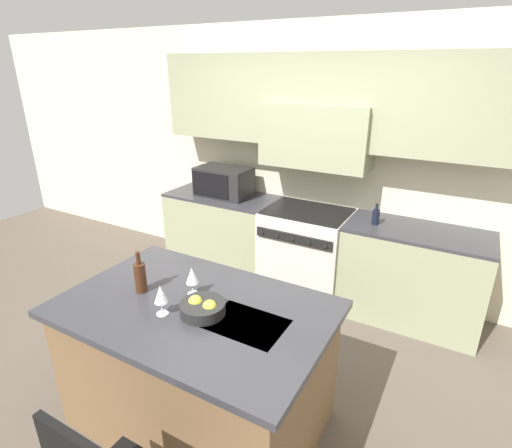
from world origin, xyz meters
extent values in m
plane|color=brown|center=(0.00, 0.00, 0.00)|extent=(10.00, 10.00, 0.00)
cube|color=beige|center=(0.00, 1.95, 1.35)|extent=(10.00, 0.06, 2.70)
cube|color=gray|center=(0.00, 1.75, 1.98)|extent=(3.37, 0.34, 0.85)
cube|color=gray|center=(0.00, 1.72, 1.65)|extent=(1.07, 0.40, 0.60)
cube|color=gray|center=(-1.06, 1.61, 0.44)|extent=(1.26, 0.62, 0.89)
cube|color=#333338|center=(-1.06, 1.61, 0.90)|extent=(1.26, 0.62, 0.03)
cube|color=gray|center=(1.06, 1.61, 0.44)|extent=(1.26, 0.62, 0.89)
cube|color=#333338|center=(1.06, 1.61, 0.90)|extent=(1.26, 0.62, 0.03)
cube|color=beige|center=(0.00, 1.59, 0.46)|extent=(0.85, 0.66, 0.91)
cube|color=black|center=(0.00, 1.59, 0.92)|extent=(0.82, 0.61, 0.01)
cube|color=black|center=(0.00, 1.24, 0.75)|extent=(0.78, 0.02, 0.09)
cylinder|color=black|center=(-0.33, 1.23, 0.75)|extent=(0.04, 0.02, 0.04)
cylinder|color=black|center=(-0.17, 1.23, 0.75)|extent=(0.04, 0.02, 0.04)
cylinder|color=black|center=(0.00, 1.23, 0.75)|extent=(0.04, 0.02, 0.04)
cylinder|color=black|center=(0.17, 1.23, 0.75)|extent=(0.04, 0.02, 0.04)
cylinder|color=black|center=(0.33, 1.23, 0.75)|extent=(0.04, 0.02, 0.04)
cube|color=black|center=(-1.02, 1.61, 1.08)|extent=(0.60, 0.37, 0.32)
cube|color=black|center=(-1.08, 1.42, 1.08)|extent=(0.47, 0.01, 0.26)
cube|color=brown|center=(0.05, -0.34, 0.44)|extent=(1.57, 0.99, 0.87)
cube|color=#333338|center=(0.05, -0.34, 0.89)|extent=(1.67, 1.07, 0.04)
cube|color=#2D2D30|center=(0.42, -0.34, 0.91)|extent=(0.44, 0.32, 0.01)
cylinder|color=#B2B2B7|center=(0.42, -0.15, 0.91)|extent=(0.02, 0.02, 0.00)
cylinder|color=#422314|center=(-0.35, -0.37, 1.02)|extent=(0.08, 0.08, 0.20)
cylinder|color=#422314|center=(-0.35, -0.37, 1.16)|extent=(0.03, 0.03, 0.08)
cylinder|color=white|center=(-0.06, -0.50, 0.92)|extent=(0.07, 0.07, 0.01)
cylinder|color=white|center=(-0.06, -0.50, 0.96)|extent=(0.01, 0.01, 0.08)
cone|color=white|center=(-0.06, -0.50, 1.05)|extent=(0.08, 0.08, 0.11)
cylinder|color=white|center=(-0.04, -0.23, 0.92)|extent=(0.07, 0.07, 0.01)
cylinder|color=white|center=(-0.04, -0.23, 0.96)|extent=(0.01, 0.01, 0.08)
cone|color=white|center=(-0.04, -0.23, 1.05)|extent=(0.08, 0.08, 0.11)
cylinder|color=black|center=(0.14, -0.38, 0.95)|extent=(0.27, 0.27, 0.07)
sphere|color=gold|center=(0.09, -0.38, 0.98)|extent=(0.09, 0.09, 0.09)
sphere|color=gold|center=(0.19, -0.38, 0.98)|extent=(0.09, 0.09, 0.09)
cylinder|color=black|center=(0.68, 1.56, 0.99)|extent=(0.07, 0.07, 0.14)
cylinder|color=black|center=(0.68, 1.56, 1.09)|extent=(0.02, 0.02, 0.06)
camera|label=1|loc=(1.40, -1.97, 2.29)|focal=28.00mm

